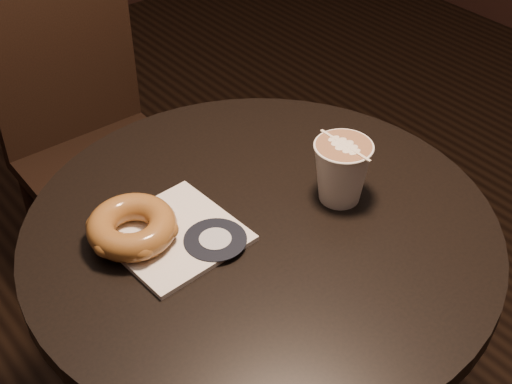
% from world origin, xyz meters
% --- Properties ---
extents(cafe_table, '(0.70, 0.70, 0.75)m').
position_xyz_m(cafe_table, '(0.00, 0.00, 0.55)').
color(cafe_table, black).
rests_on(cafe_table, ground).
extents(chair, '(0.37, 0.37, 0.91)m').
position_xyz_m(chair, '(0.09, 0.76, 0.51)').
color(chair, black).
rests_on(chair, ground).
extents(pastry_bag, '(0.18, 0.18, 0.01)m').
position_xyz_m(pastry_bag, '(-0.11, 0.06, 0.75)').
color(pastry_bag, silver).
rests_on(pastry_bag, cafe_table).
extents(doughnut, '(0.13, 0.13, 0.04)m').
position_xyz_m(doughnut, '(-0.16, 0.09, 0.78)').
color(doughnut, brown).
rests_on(doughnut, pastry_bag).
extents(latte_cup, '(0.09, 0.09, 0.10)m').
position_xyz_m(latte_cup, '(0.13, -0.03, 0.80)').
color(latte_cup, white).
rests_on(latte_cup, cafe_table).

